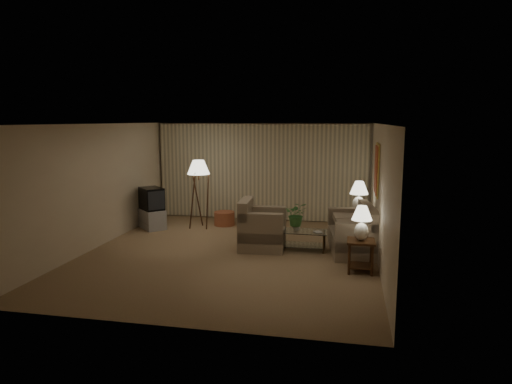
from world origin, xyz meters
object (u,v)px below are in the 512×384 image
side_table_near (361,250)px  ottoman (224,218)px  armchair (263,229)px  crt_tv (152,199)px  tv_cabinet (152,219)px  table_lamp_near (362,220)px  sofa (352,233)px  side_table_far (358,221)px  table_lamp_far (359,194)px  coffee_table (303,237)px  vase (296,227)px  floor_lamp (199,193)px

side_table_near → ottoman: size_ratio=1.10×
armchair → crt_tv: crt_tv is taller
tv_cabinet → crt_tv: (0.00, 0.00, 0.53)m
table_lamp_near → crt_tv: table_lamp_near is taller
sofa → side_table_far: sofa is taller
sofa → table_lamp_near: table_lamp_near is taller
table_lamp_far → crt_tv: bearing=-178.3°
table_lamp_far → side_table_far: bearing=90.0°
side_table_far → ottoman: bearing=170.7°
coffee_table → vase: size_ratio=6.50×
armchair → table_lamp_far: bearing=-59.4°
table_lamp_far → ottoman: (-3.47, 0.57, -0.86)m
side_table_far → coffee_table: bearing=-131.1°
sofa → crt_tv: (-5.05, 1.09, 0.39)m
crt_tv → ottoman: (1.73, 0.72, -0.60)m
sofa → coffee_table: (-1.03, -0.10, -0.11)m
side_table_near → floor_lamp: 4.88m
ottoman → vase: 2.89m
vase → table_lamp_near: bearing=-43.3°
table_lamp_far → sofa: bearing=-96.8°
coffee_table → vase: 0.27m
side_table_near → ottoman: (-3.47, 3.17, -0.23)m
sofa → floor_lamp: (-3.87, 1.38, 0.54)m
side_table_far → floor_lamp: size_ratio=0.34×
table_lamp_near → table_lamp_far: table_lamp_far is taller
sofa → vase: (-1.18, -0.10, 0.11)m
sofa → crt_tv: bearing=-109.7°
table_lamp_far → floor_lamp: floor_lamp is taller
table_lamp_far → floor_lamp: (-4.02, 0.13, -0.12)m
side_table_near → armchair: bearing=150.0°
table_lamp_far → ottoman: size_ratio=1.38×
table_lamp_near → ottoman: table_lamp_near is taller
side_table_far → sofa: bearing=-96.8°
sofa → vase: size_ratio=12.40×
sofa → side_table_near: 1.36m
table_lamp_near → floor_lamp: floor_lamp is taller
armchair → floor_lamp: floor_lamp is taller
sofa → floor_lamp: 4.14m
coffee_table → floor_lamp: size_ratio=0.59×
vase → floor_lamp: bearing=151.2°
floor_lamp → tv_cabinet: bearing=-166.4°
side_table_near → table_lamp_near: (-0.00, 0.00, 0.57)m
side_table_far → coffee_table: 1.79m
coffee_table → floor_lamp: 3.27m
sofa → table_lamp_far: bearing=165.7°
armchair → vase: 0.74m
table_lamp_far → tv_cabinet: size_ratio=0.85×
armchair → ottoman: bearing=31.6°
side_table_far → ottoman: 3.52m
side_table_far → crt_tv: 5.22m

